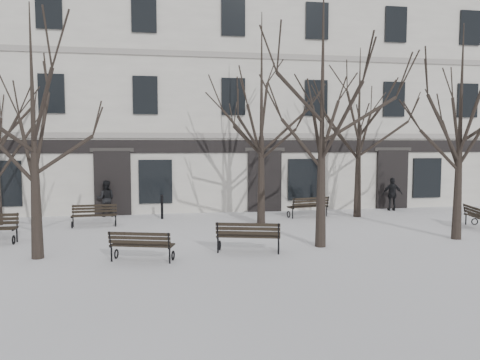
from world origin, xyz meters
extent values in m
plane|color=white|center=(0.00, 0.00, 0.00)|extent=(100.00, 100.00, 0.00)
cube|color=silver|center=(0.00, 13.00, 5.50)|extent=(40.00, 10.00, 11.00)
cube|color=gray|center=(0.00, 7.97, 3.60)|extent=(40.00, 0.12, 0.25)
cube|color=gray|center=(0.00, 7.97, 7.30)|extent=(40.00, 0.12, 0.25)
cube|color=black|center=(0.00, 7.96, 3.10)|extent=(40.00, 0.10, 0.60)
cube|color=black|center=(-8.10, 7.95, 1.50)|extent=(1.50, 0.14, 2.00)
cube|color=black|center=(-3.50, 7.94, 1.45)|extent=(1.60, 0.22, 2.90)
cube|color=#2D2B28|center=(-3.50, 7.90, 2.95)|extent=(1.90, 0.08, 0.18)
cube|color=black|center=(-1.60, 7.95, 1.50)|extent=(1.50, 0.14, 2.00)
cube|color=black|center=(3.50, 7.94, 1.45)|extent=(1.60, 0.22, 2.90)
cube|color=#2D2B28|center=(3.50, 7.90, 2.95)|extent=(1.90, 0.08, 0.18)
cube|color=black|center=(5.40, 7.95, 1.50)|extent=(1.50, 0.14, 2.00)
cube|color=black|center=(10.00, 7.94, 1.45)|extent=(1.60, 0.22, 2.90)
cube|color=#2D2B28|center=(10.00, 7.90, 2.95)|extent=(1.90, 0.08, 0.18)
cube|color=black|center=(11.90, 7.95, 1.50)|extent=(1.50, 0.14, 2.00)
cube|color=black|center=(-6.00, 7.95, 5.40)|extent=(1.10, 0.14, 1.70)
cube|color=black|center=(-6.00, 7.95, 9.00)|extent=(1.10, 0.14, 1.70)
cube|color=black|center=(-2.00, 7.95, 5.40)|extent=(1.10, 0.14, 1.70)
cube|color=black|center=(-2.00, 7.95, 9.00)|extent=(1.10, 0.14, 1.70)
cube|color=black|center=(2.00, 7.95, 5.40)|extent=(1.10, 0.14, 1.70)
cube|color=black|center=(2.00, 7.95, 9.00)|extent=(1.10, 0.14, 1.70)
cube|color=black|center=(6.00, 7.95, 5.40)|extent=(1.10, 0.14, 1.70)
cube|color=black|center=(6.00, 7.95, 9.00)|extent=(1.10, 0.14, 1.70)
cube|color=black|center=(10.00, 7.95, 5.40)|extent=(1.10, 0.14, 1.70)
cube|color=black|center=(10.00, 7.95, 9.00)|extent=(1.10, 0.14, 1.70)
cube|color=black|center=(14.00, 7.95, 5.40)|extent=(1.10, 0.14, 1.70)
cube|color=black|center=(14.00, 7.95, 9.00)|extent=(1.10, 0.14, 1.70)
cone|color=black|center=(-4.83, 0.11, 1.49)|extent=(0.34, 0.34, 2.98)
cone|color=black|center=(3.57, 0.21, 1.73)|extent=(0.34, 0.34, 3.45)
cone|color=black|center=(8.52, 0.56, 1.51)|extent=(0.34, 0.34, 3.02)
cone|color=black|center=(2.65, 4.80, 1.77)|extent=(0.34, 0.34, 3.53)
cone|color=black|center=(7.20, 5.68, 1.54)|extent=(0.34, 0.34, 3.09)
torus|color=black|center=(-6.06, 2.16, 0.15)|extent=(0.06, 0.31, 0.31)
cylinder|color=black|center=(-6.07, 2.55, 0.24)|extent=(0.05, 0.05, 0.48)
cube|color=black|center=(-6.06, 2.36, 0.48)|extent=(0.06, 0.59, 0.05)
cylinder|color=black|center=(-6.07, 2.63, 0.69)|extent=(0.05, 0.15, 0.53)
torus|color=black|center=(-1.06, -0.76, 0.14)|extent=(0.13, 0.28, 0.28)
cylinder|color=black|center=(-1.16, -1.09, 0.22)|extent=(0.05, 0.05, 0.43)
cube|color=black|center=(-1.11, -0.93, 0.43)|extent=(0.20, 0.52, 0.05)
torus|color=black|center=(-2.63, -0.29, 0.14)|extent=(0.13, 0.28, 0.28)
cylinder|color=black|center=(-2.73, -0.63, 0.22)|extent=(0.05, 0.05, 0.43)
cube|color=black|center=(-2.68, -0.46, 0.43)|extent=(0.20, 0.52, 0.05)
cube|color=black|center=(-1.83, -0.49, 0.45)|extent=(1.69, 0.58, 0.03)
cube|color=black|center=(-1.87, -0.62, 0.45)|extent=(1.69, 0.58, 0.03)
cube|color=black|center=(-1.91, -0.75, 0.45)|extent=(1.69, 0.58, 0.03)
cube|color=black|center=(-1.95, -0.88, 0.45)|extent=(1.69, 0.58, 0.03)
cube|color=black|center=(-1.96, -0.91, 0.58)|extent=(1.68, 0.53, 0.09)
cube|color=black|center=(-1.97, -0.93, 0.69)|extent=(1.68, 0.53, 0.09)
cube|color=black|center=(-1.97, -0.95, 0.81)|extent=(1.68, 0.53, 0.09)
cylinder|color=black|center=(-1.18, -1.17, 0.63)|extent=(0.08, 0.14, 0.48)
cylinder|color=black|center=(-2.75, -0.70, 0.63)|extent=(0.08, 0.14, 0.48)
torus|color=black|center=(2.11, -0.21, 0.15)|extent=(0.13, 0.31, 0.31)
cylinder|color=black|center=(2.01, -0.57, 0.24)|extent=(0.05, 0.05, 0.47)
cube|color=black|center=(2.06, -0.39, 0.47)|extent=(0.20, 0.57, 0.05)
torus|color=black|center=(0.38, 0.26, 0.15)|extent=(0.13, 0.31, 0.31)
cylinder|color=black|center=(0.28, -0.11, 0.24)|extent=(0.05, 0.05, 0.47)
cube|color=black|center=(0.33, 0.08, 0.47)|extent=(0.20, 0.57, 0.05)
cube|color=black|center=(1.25, 0.07, 0.50)|extent=(1.86, 0.58, 0.04)
cube|color=black|center=(1.21, -0.07, 0.50)|extent=(1.86, 0.58, 0.04)
cube|color=black|center=(1.18, -0.22, 0.50)|extent=(1.86, 0.58, 0.04)
cube|color=black|center=(1.14, -0.36, 0.50)|extent=(1.86, 0.58, 0.04)
cube|color=black|center=(1.13, -0.40, 0.63)|extent=(1.84, 0.53, 0.09)
cube|color=black|center=(1.12, -0.42, 0.76)|extent=(1.84, 0.53, 0.09)
cube|color=black|center=(1.11, -0.44, 0.88)|extent=(1.84, 0.53, 0.09)
cylinder|color=black|center=(1.99, -0.65, 0.68)|extent=(0.08, 0.16, 0.52)
cylinder|color=black|center=(0.26, -0.19, 0.68)|extent=(0.08, 0.16, 0.52)
torus|color=black|center=(-4.74, 4.84, 0.13)|extent=(0.06, 0.28, 0.27)
cylinder|color=black|center=(-4.76, 5.18, 0.21)|extent=(0.05, 0.05, 0.43)
cube|color=black|center=(-4.75, 5.01, 0.43)|extent=(0.08, 0.52, 0.05)
torus|color=black|center=(-3.13, 4.94, 0.13)|extent=(0.06, 0.28, 0.27)
cylinder|color=black|center=(-3.15, 5.28, 0.21)|extent=(0.05, 0.05, 0.43)
cube|color=black|center=(-3.14, 5.11, 0.43)|extent=(0.08, 0.52, 0.05)
cube|color=black|center=(-3.93, 4.85, 0.44)|extent=(1.71, 0.18, 0.03)
cube|color=black|center=(-3.94, 4.98, 0.44)|extent=(1.71, 0.18, 0.03)
cube|color=black|center=(-3.95, 5.12, 0.44)|extent=(1.71, 0.18, 0.03)
cube|color=black|center=(-3.96, 5.25, 0.44)|extent=(1.71, 0.18, 0.03)
cube|color=black|center=(-3.96, 5.29, 0.57)|extent=(1.70, 0.13, 0.09)
cube|color=black|center=(-3.96, 5.31, 0.68)|extent=(1.70, 0.13, 0.09)
cube|color=black|center=(-3.96, 5.33, 0.79)|extent=(1.70, 0.13, 0.09)
cylinder|color=black|center=(-4.76, 5.26, 0.61)|extent=(0.05, 0.14, 0.47)
cylinder|color=black|center=(-3.16, 5.35, 0.61)|extent=(0.05, 0.14, 0.47)
torus|color=black|center=(5.81, 6.34, 0.14)|extent=(0.12, 0.30, 0.29)
cylinder|color=black|center=(5.89, 5.99, 0.23)|extent=(0.05, 0.05, 0.46)
cube|color=black|center=(5.85, 6.17, 0.46)|extent=(0.18, 0.55, 0.05)
torus|color=black|center=(4.13, 5.95, 0.14)|extent=(0.12, 0.30, 0.29)
cylinder|color=black|center=(4.21, 5.59, 0.23)|extent=(0.05, 0.05, 0.46)
cube|color=black|center=(4.17, 5.77, 0.46)|extent=(0.18, 0.55, 0.05)
cube|color=black|center=(4.96, 6.19, 0.48)|extent=(1.79, 0.51, 0.04)
cube|color=black|center=(4.99, 6.05, 0.48)|extent=(1.79, 0.51, 0.04)
cube|color=black|center=(5.02, 5.91, 0.48)|extent=(1.79, 0.51, 0.04)
cube|color=black|center=(5.06, 5.77, 0.48)|extent=(1.79, 0.51, 0.04)
cube|color=black|center=(5.07, 5.73, 0.61)|extent=(1.78, 0.45, 0.09)
cube|color=black|center=(5.07, 5.71, 0.73)|extent=(1.78, 0.45, 0.09)
cube|color=black|center=(5.08, 5.69, 0.85)|extent=(1.78, 0.45, 0.09)
cylinder|color=black|center=(5.91, 5.91, 0.66)|extent=(0.07, 0.15, 0.50)
cylinder|color=black|center=(4.23, 5.52, 0.66)|extent=(0.07, 0.15, 0.50)
torus|color=black|center=(10.95, 2.92, 0.13)|extent=(0.28, 0.11, 0.28)
cylinder|color=black|center=(10.62, 3.00, 0.21)|extent=(0.05, 0.05, 0.43)
cube|color=black|center=(10.78, 2.96, 0.43)|extent=(0.52, 0.17, 0.05)
cube|color=black|center=(10.54, 2.18, 0.45)|extent=(0.48, 1.69, 0.03)
cube|color=black|center=(10.41, 2.22, 0.45)|extent=(0.48, 1.69, 0.03)
cube|color=black|center=(10.38, 2.22, 0.57)|extent=(0.43, 1.67, 0.09)
cube|color=black|center=(10.36, 2.23, 0.69)|extent=(0.43, 1.67, 0.09)
cube|color=black|center=(10.34, 2.23, 0.80)|extent=(0.43, 1.67, 0.09)
cylinder|color=black|center=(10.54, 3.02, 0.62)|extent=(0.14, 0.07, 0.47)
cylinder|color=black|center=(-1.33, 6.50, 0.48)|extent=(0.12, 0.12, 0.97)
sphere|color=black|center=(-1.33, 6.50, 0.99)|extent=(0.14, 0.14, 0.14)
cylinder|color=black|center=(6.00, 7.21, 0.55)|extent=(0.13, 0.13, 1.09)
sphere|color=black|center=(6.00, 7.21, 1.11)|extent=(0.15, 0.15, 0.15)
imported|color=black|center=(-3.78, 7.60, 0.00)|extent=(0.78, 0.61, 1.60)
imported|color=black|center=(9.63, 7.16, 0.00)|extent=(0.99, 0.55, 1.59)
camera|label=1|loc=(-1.37, -13.67, 3.26)|focal=35.00mm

